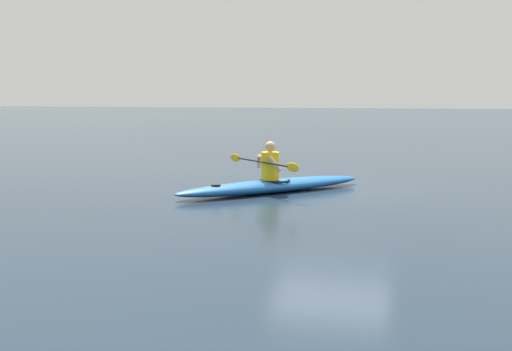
# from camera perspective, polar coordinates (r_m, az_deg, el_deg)

# --- Properties ---
(ground_plane) EXTENTS (160.00, 160.00, 0.00)m
(ground_plane) POSITION_cam_1_polar(r_m,az_deg,el_deg) (12.98, 7.05, -1.14)
(ground_plane) COLOR #1E2D3D
(kayak) EXTENTS (3.41, 3.67, 0.25)m
(kayak) POSITION_cam_1_polar(r_m,az_deg,el_deg) (12.30, 1.56, -0.95)
(kayak) COLOR #1959A5
(kayak) RESTS_ON ground
(kayaker) EXTENTS (1.86, 1.69, 0.77)m
(kayaker) POSITION_cam_1_polar(r_m,az_deg,el_deg) (12.20, 1.25, 1.12)
(kayaker) COLOR yellow
(kayaker) RESTS_ON kayak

